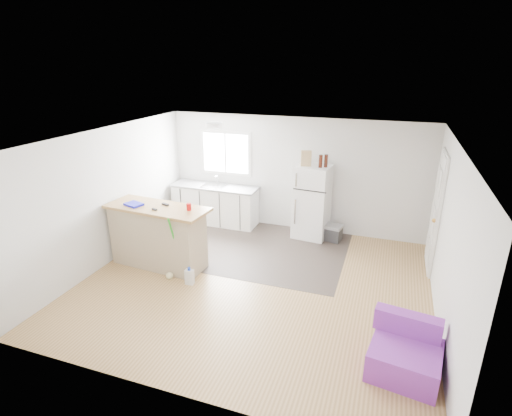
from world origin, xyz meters
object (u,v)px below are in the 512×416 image
Objects in this scene: refrigerator at (312,202)px; cardboard_box at (306,158)px; mop at (172,266)px; cleaner_jug at (190,277)px; bottle_right at (326,161)px; cooler at (331,232)px; blue_tray at (134,204)px; purple_seat at (405,354)px; bottle_left at (321,161)px; peninsula at (158,236)px; kitchen_cabinets at (215,204)px; red_cup at (189,207)px.

refrigerator is 5.04× the size of cardboard_box.
refrigerator is 1.35× the size of mop.
cleaner_jug is 3.39m from bottle_right.
cleaner_jug is at bearing -116.51° from cooler.
purple_seat is at bearing -15.68° from blue_tray.
bottle_left and bottle_right have the same top height.
peninsula is 3.16m from cardboard_box.
cardboard_box is 0.39m from bottle_right.
refrigerator reaches higher than purple_seat.
blue_tray is (-0.39, -0.07, 0.57)m from peninsula.
mop is at bearing -125.30° from cardboard_box.
mop is at bearing -120.82° from refrigerator.
bottle_left reaches higher than cleaner_jug.
refrigerator is at bearing 143.80° from bottle_left.
red_cup reaches higher than kitchen_cabinets.
bottle_left is (1.99, 2.36, 1.40)m from mop.
refrigerator reaches higher than peninsula.
kitchen_cabinets is at bearing 101.98° from cleaner_jug.
bottle_right is at bearing 43.83° from peninsula.
blue_tray reaches higher than cooler.
purple_seat is at bearing -21.27° from red_cup.
red_cup is 2.83m from bottle_right.
red_cup reaches higher than cleaner_jug.
mop is at bearing -18.61° from blue_tray.
refrigerator reaches higher than cleaner_jug.
mop reaches higher than purple_seat.
blue_tray is at bearing 172.82° from mop.
red_cup reaches higher than peninsula.
purple_seat is at bearing -3.56° from mop.
blue_tray reaches higher than cleaner_jug.
refrigerator reaches higher than mop.
blue_tray is 1.20× the size of bottle_right.
peninsula is 6.20× the size of blue_tray.
cooler reaches higher than cleaner_jug.
cooler is 1.93× the size of bottle_right.
purple_seat is 2.89× the size of cleaner_jug.
cardboard_box is at bearing 58.26° from cleaner_jug.
peninsula reaches higher than mop.
cardboard_box is at bearing 66.14° from mop.
kitchen_cabinets is at bearing -174.92° from refrigerator.
kitchen_cabinets is 1.29× the size of refrigerator.
peninsula is at bearing -92.48° from kitchen_cabinets.
cleaner_jug is at bearing -74.24° from kitchen_cabinets.
blue_tray is at bearing 160.08° from cleaner_jug.
peninsula is 6.20× the size of cardboard_box.
cardboard_box is at bearing 173.61° from bottle_left.
cleaner_jug is (-3.32, 0.91, -0.10)m from purple_seat.
purple_seat is 3.49× the size of bottle_left.
cooler is 3.13m from cleaner_jug.
bottle_right is (2.08, 2.43, 1.40)m from mop.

